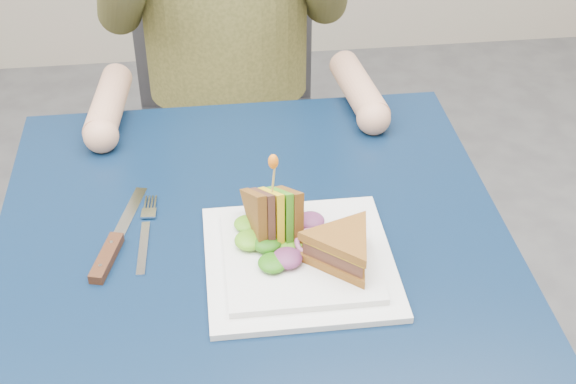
{
  "coord_description": "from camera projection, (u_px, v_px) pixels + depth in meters",
  "views": [
    {
      "loc": [
        -0.06,
        -0.91,
        1.48
      ],
      "look_at": [
        0.05,
        -0.03,
        0.82
      ],
      "focal_mm": 50.0,
      "sensor_mm": 36.0,
      "label": 1
    }
  ],
  "objects": [
    {
      "name": "toothpick_frill",
      "position": [
        273.0,
        162.0,
        1.06
      ],
      "size": [
        0.01,
        0.01,
        0.02
      ],
      "primitive_type": "ellipsoid",
      "color": "orange",
      "rests_on": "sandwich_upright"
    },
    {
      "name": "fork",
      "position": [
        145.0,
        235.0,
        1.17
      ],
      "size": [
        0.03,
        0.18,
        0.01
      ],
      "color": "silver",
      "rests_on": "table"
    },
    {
      "name": "sandwich_flat",
      "position": [
        343.0,
        248.0,
        1.08
      ],
      "size": [
        0.17,
        0.17,
        0.05
      ],
      "color": "brown",
      "rests_on": "plate"
    },
    {
      "name": "knife",
      "position": [
        111.0,
        249.0,
        1.14
      ],
      "size": [
        0.08,
        0.22,
        0.02
      ],
      "color": "silver",
      "rests_on": "table"
    },
    {
      "name": "table",
      "position": [
        254.0,
        273.0,
        1.22
      ],
      "size": [
        0.75,
        0.75,
        0.73
      ],
      "color": "black",
      "rests_on": "ground"
    },
    {
      "name": "toothpick",
      "position": [
        273.0,
        179.0,
        1.08
      ],
      "size": [
        0.01,
        0.01,
        0.06
      ],
      "primitive_type": "cylinder",
      "rotation": [
        0.14,
        0.07,
        0.0
      ],
      "color": "tan",
      "rests_on": "sandwich_upright"
    },
    {
      "name": "onion_ring",
      "position": [
        310.0,
        242.0,
        1.1
      ],
      "size": [
        0.04,
        0.04,
        0.02
      ],
      "primitive_type": "torus",
      "rotation": [
        0.44,
        0.0,
        0.0
      ],
      "color": "#9E4C7A",
      "rests_on": "plate"
    },
    {
      "name": "lettuce_spill",
      "position": [
        302.0,
        243.0,
        1.11
      ],
      "size": [
        0.15,
        0.13,
        0.02
      ],
      "primitive_type": null,
      "color": "#337A14",
      "rests_on": "plate"
    },
    {
      "name": "chair",
      "position": [
        228.0,
        95.0,
        1.88
      ],
      "size": [
        0.42,
        0.4,
        0.93
      ],
      "color": "#47474C",
      "rests_on": "ground"
    },
    {
      "name": "sandwich_upright",
      "position": [
        274.0,
        216.0,
        1.12
      ],
      "size": [
        0.09,
        0.14,
        0.14
      ],
      "color": "brown",
      "rests_on": "plate"
    },
    {
      "name": "plate",
      "position": [
        299.0,
        260.0,
        1.11
      ],
      "size": [
        0.26,
        0.26,
        0.02
      ],
      "color": "white",
      "rests_on": "table"
    }
  ]
}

